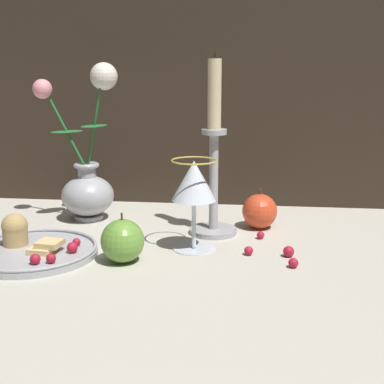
# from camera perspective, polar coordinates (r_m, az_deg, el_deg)

# --- Properties ---
(ground_plane) EXTENTS (2.40, 2.40, 0.00)m
(ground_plane) POSITION_cam_1_polar(r_m,az_deg,el_deg) (0.99, -3.25, -5.79)
(ground_plane) COLOR #B7B2A3
(ground_plane) RESTS_ON ground
(vase) EXTENTS (0.17, 0.11, 0.33)m
(vase) POSITION_cam_1_polar(r_m,az_deg,el_deg) (1.16, -11.07, 1.87)
(vase) COLOR #A3A3A8
(vase) RESTS_ON ground_plane
(plate_with_pastries) EXTENTS (0.23, 0.23, 0.07)m
(plate_with_pastries) POSITION_cam_1_polar(r_m,az_deg,el_deg) (0.99, -16.87, -5.67)
(plate_with_pastries) COLOR #A3A3A8
(plate_with_pastries) RESTS_ON ground_plane
(wine_glass) EXTENTS (0.08, 0.08, 0.16)m
(wine_glass) POSITION_cam_1_polar(r_m,az_deg,el_deg) (0.94, 0.21, 0.83)
(wine_glass) COLOR silver
(wine_glass) RESTS_ON ground_plane
(candlestick) EXTENTS (0.09, 0.09, 0.35)m
(candlestick) POSITION_cam_1_polar(r_m,az_deg,el_deg) (1.04, 2.34, 2.78)
(candlestick) COLOR #A3A3A8
(candlestick) RESTS_ON ground_plane
(apple_beside_vase) EXTENTS (0.07, 0.07, 0.08)m
(apple_beside_vase) POSITION_cam_1_polar(r_m,az_deg,el_deg) (1.10, 7.23, -2.05)
(apple_beside_vase) COLOR #D14223
(apple_beside_vase) RESTS_ON ground_plane
(apple_near_glass) EXTENTS (0.07, 0.07, 0.09)m
(apple_near_glass) POSITION_cam_1_polar(r_m,az_deg,el_deg) (0.91, -7.42, -5.20)
(apple_near_glass) COLOR #669938
(apple_near_glass) RESTS_ON ground_plane
(berry_near_plate) EXTENTS (0.02, 0.02, 0.02)m
(berry_near_plate) POSITION_cam_1_polar(r_m,az_deg,el_deg) (0.90, 10.76, -7.45)
(berry_near_plate) COLOR #AD192D
(berry_near_plate) RESTS_ON ground_plane
(berry_front_center) EXTENTS (0.02, 0.02, 0.02)m
(berry_front_center) POSITION_cam_1_polar(r_m,az_deg,el_deg) (0.95, 6.06, -6.25)
(berry_front_center) COLOR #AD192D
(berry_front_center) RESTS_ON ground_plane
(berry_by_glass_stem) EXTENTS (0.02, 0.02, 0.02)m
(berry_by_glass_stem) POSITION_cam_1_polar(r_m,az_deg,el_deg) (0.95, 10.26, -6.27)
(berry_by_glass_stem) COLOR #AD192D
(berry_by_glass_stem) RESTS_ON ground_plane
(berry_under_candlestick) EXTENTS (0.01, 0.01, 0.01)m
(berry_under_candlestick) POSITION_cam_1_polar(r_m,az_deg,el_deg) (1.04, 7.32, -4.59)
(berry_under_candlestick) COLOR #AD192D
(berry_under_candlestick) RESTS_ON ground_plane
(berry_far_right) EXTENTS (0.02, 0.02, 0.02)m
(berry_far_right) POSITION_cam_1_polar(r_m,az_deg,el_deg) (1.07, -6.89, -3.91)
(berry_far_right) COLOR #AD192D
(berry_far_right) RESTS_ON ground_plane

